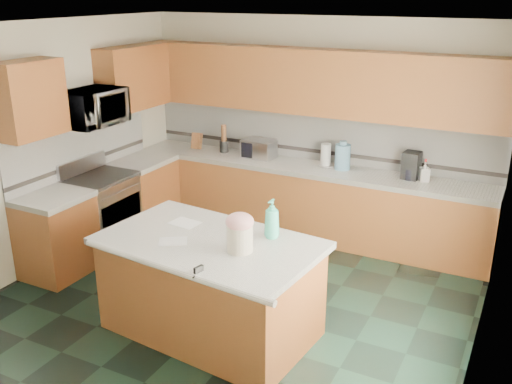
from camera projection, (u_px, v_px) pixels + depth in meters
The scene contains 52 objects.
floor at pixel (227, 305), 5.73m from camera, with size 4.60×4.60×0.00m, color black.
ceiling at pixel (221, 26), 4.82m from camera, with size 4.60×4.60×0.00m, color white.
wall_back at pixel (316, 126), 7.22m from camera, with size 4.60×0.04×2.70m, color beige.
wall_front at pixel (26, 288), 3.33m from camera, with size 4.60×0.04×2.70m, color beige.
wall_left at pixel (42, 148), 6.27m from camera, with size 0.04×4.60×2.70m, color beige.
wall_right at pixel (492, 221), 4.29m from camera, with size 0.04×4.60×2.70m, color beige.
back_base_cab at pixel (304, 202), 7.27m from camera, with size 4.60×0.60×0.86m, color #532911.
back_countertop at pixel (305, 168), 7.11m from camera, with size 4.60×0.64×0.06m, color white.
back_upper_cab at pixel (312, 82), 6.87m from camera, with size 4.60×0.33×0.78m, color #532911.
back_backsplash at pixel (315, 136), 7.23m from camera, with size 4.60×0.02×0.63m, color silver.
back_accent_band at pixel (314, 151), 7.30m from camera, with size 4.60×0.01×0.05m, color black.
left_base_cab_rear at pixel (143, 195), 7.52m from camera, with size 0.60×0.82×0.86m, color #532911.
left_counter_rear at pixel (141, 161), 7.37m from camera, with size 0.64×0.82×0.06m, color white.
left_base_cab_front at pixel (57, 237), 6.24m from camera, with size 0.60×0.72×0.86m, color #532911.
left_counter_front at pixel (52, 198), 6.09m from camera, with size 0.64×0.72×0.06m, color white.
left_backsplash at pixel (81, 146), 6.76m from camera, with size 0.02×2.30×0.63m, color silver.
left_accent_band at pixel (83, 162), 6.82m from camera, with size 0.01×2.30×0.05m, color black.
left_upper_cab_rear at pixel (133, 78), 7.19m from camera, with size 0.33×1.09×0.78m, color #532911.
left_upper_cab_front at pixel (30, 99), 5.79m from camera, with size 0.33×0.72×0.78m, color #532911.
range_body at pixel (103, 214), 6.86m from camera, with size 0.60×0.76×0.88m, color #B7B7BC.
range_oven_door at pixel (122, 221), 6.75m from camera, with size 0.02×0.68×0.55m, color black.
range_cooktop at pixel (99, 178), 6.70m from camera, with size 0.62×0.78×0.04m, color black.
range_handle at pixel (121, 191), 6.61m from camera, with size 0.02×0.02×0.66m, color #B7B7BC.
range_backguard at pixel (81, 165), 6.77m from camera, with size 0.06×0.76×0.18m, color #B7B7BC.
microwave at pixel (92, 108), 6.42m from camera, with size 0.73×0.50×0.41m, color #B7B7BC.
island_base at pixel (211, 289), 5.17m from camera, with size 1.82×1.04×0.86m, color #532911.
island_top at pixel (209, 243), 5.01m from camera, with size 1.92×1.14×0.06m, color white.
island_bullnose at pixel (172, 270), 4.53m from camera, with size 0.06×0.06×1.92m, color white.
treat_jar at pixel (240, 238), 4.76m from camera, with size 0.22×0.22×0.23m, color silver.
treat_jar_lid at pixel (240, 222), 4.71m from camera, with size 0.24×0.24×0.15m, color pink.
treat_jar_knob at pixel (240, 216), 4.69m from camera, with size 0.03×0.03×0.08m, color tan.
treat_jar_knob_end_l at pixel (235, 215), 4.71m from camera, with size 0.04×0.04×0.04m, color tan.
treat_jar_knob_end_r at pixel (244, 217), 4.67m from camera, with size 0.04×0.04×0.04m, color tan.
soap_bottle_island at pixel (272, 219), 5.00m from camera, with size 0.14×0.14×0.35m, color #3FBA9F.
paper_sheet_a at pixel (173, 241), 4.97m from camera, with size 0.25×0.18×0.00m, color white.
paper_sheet_b at pixel (185, 223), 5.36m from camera, with size 0.27×0.20×0.00m, color white.
clamp_body at pixel (199, 271), 4.43m from camera, with size 0.03×0.09×0.08m, color black.
clamp_handle at pixel (195, 276), 4.40m from camera, with size 0.01×0.01×0.06m, color black.
knife_block at pixel (197, 141), 7.80m from camera, with size 0.12×0.10×0.22m, color #472814.
utensil_crock at pixel (224, 146), 7.66m from camera, with size 0.12×0.12×0.15m, color black.
utensil_bundle at pixel (224, 133), 7.60m from camera, with size 0.07×0.07×0.22m, color #472814.
toaster_oven at pixel (259, 149), 7.39m from camera, with size 0.41×0.28×0.24m, color #B7B7BC.
toaster_oven_door at pixel (254, 151), 7.28m from camera, with size 0.37×0.01×0.20m, color black.
paper_towel at pixel (326, 155), 7.04m from camera, with size 0.13×0.13×0.28m, color white.
paper_towel_base at pixel (325, 165), 7.08m from camera, with size 0.19×0.19×0.01m, color #B7B7BC.
water_jug at pixel (343, 157), 6.90m from camera, with size 0.19×0.19×0.31m, color #679BBE.
water_jug_neck at pixel (343, 143), 6.84m from camera, with size 0.09×0.09×0.04m, color #679BBE.
coffee_maker at pixel (411, 165), 6.57m from camera, with size 0.19×0.20×0.32m, color black.
coffee_carafe at pixel (410, 174), 6.56m from camera, with size 0.13×0.13×0.13m, color black.
soap_bottle_back at pixel (425, 171), 6.49m from camera, with size 0.10×0.11×0.23m, color white.
soap_back_cap at pixel (426, 160), 6.44m from camera, with size 0.02×0.02×0.03m, color red.
window_light_proxy at pixel (487, 211), 4.08m from camera, with size 0.02×1.40×1.10m, color white.
Camera 1 is at (2.54, -4.33, 3.01)m, focal length 40.00 mm.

